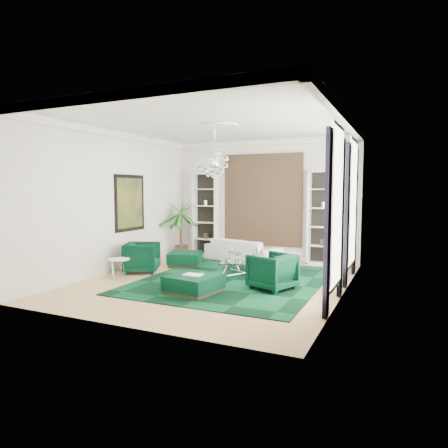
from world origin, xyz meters
The scene contains 30 objects.
floor centered at (0.00, 0.00, -0.01)m, with size 6.00×7.00×0.02m, color tan.
ceiling centered at (0.00, 0.00, 3.81)m, with size 6.00×7.00×0.02m, color white.
wall_back centered at (0.00, 3.51, 1.90)m, with size 6.00×0.02×3.80m, color silver.
wall_front centered at (0.00, -3.51, 1.90)m, with size 6.00×0.02×3.80m, color silver.
wall_left centered at (-3.01, 0.00, 1.90)m, with size 0.02×7.00×3.80m, color silver.
wall_right centered at (3.01, 0.00, 1.90)m, with size 0.02×7.00×3.80m, color silver.
crown_molding centered at (0.00, 0.00, 3.70)m, with size 6.00×7.00×0.18m, color white, non-canonical shape.
ceiling_medallion centered at (0.00, 0.30, 3.77)m, with size 0.90×0.90×0.05m, color white.
tapestry centered at (0.00, 3.46, 1.90)m, with size 2.50×0.06×2.80m, color black.
shelving_left centered at (-1.95, 3.31, 1.40)m, with size 0.90×0.38×2.80m, color white, non-canonical shape.
shelving_right centered at (1.95, 3.31, 1.40)m, with size 0.90×0.38×2.80m, color white, non-canonical shape.
painting centered at (-2.97, 0.60, 1.85)m, with size 0.04×1.30×1.60m, color black.
window_near centered at (2.99, -0.90, 1.90)m, with size 0.03×1.10×2.90m, color white.
curtain_near_a centered at (2.96, -1.68, 1.65)m, with size 0.07×0.30×3.25m, color black.
curtain_near_b centered at (2.96, -0.12, 1.65)m, with size 0.07×0.30×3.25m, color black.
window_far centered at (2.99, 1.50, 1.90)m, with size 0.03×1.10×2.90m, color white.
curtain_far_a centered at (2.96, 0.72, 1.65)m, with size 0.07×0.30×3.25m, color black.
curtain_far_b centered at (2.96, 2.28, 1.65)m, with size 0.07×0.30×3.25m, color black.
rug centered at (0.36, 0.30, 0.01)m, with size 4.20×5.00×0.02m, color black.
sofa centered at (-0.42, 2.81, 0.35)m, with size 2.39×0.94×0.70m, color white.
armchair_left centered at (-2.27, 0.17, 0.41)m, with size 0.87×0.89×0.81m, color black.
armchair_right centered at (1.49, -0.15, 0.41)m, with size 0.87×0.89×0.81m, color black.
coffee_table centered at (0.44, 0.88, 0.21)m, with size 1.20×1.20×0.41m, color white, non-canonical shape.
ottoman_side centered at (-1.67, 1.41, 0.20)m, with size 0.90×0.90×0.40m, color black.
ottoman_front centered at (0.06, -1.19, 0.20)m, with size 1.00×1.00×0.40m, color black.
book centered at (0.06, -1.19, 0.42)m, with size 0.42×0.28×0.03m, color white.
side_table centered at (-2.29, -0.77, 0.25)m, with size 0.52×0.52×0.50m, color white.
palm centered at (-2.53, 2.65, 1.20)m, with size 1.50×1.50×2.40m, color #246D1D, non-canonical shape.
chandelier centered at (-0.16, 0.33, 2.85)m, with size 0.80×0.80×0.72m, color white, non-canonical shape.
table_plant centered at (0.74, 0.63, 0.53)m, with size 0.13×0.11×0.24m, color #246D1D.
Camera 1 is at (4.17, -8.59, 2.24)m, focal length 32.00 mm.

